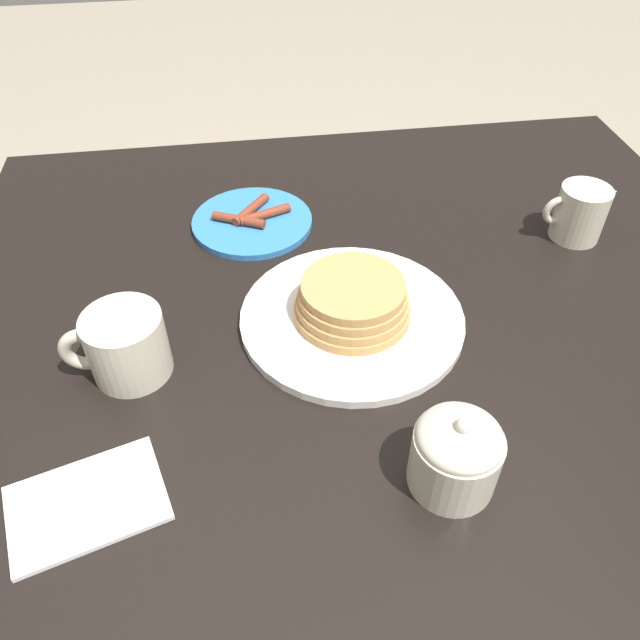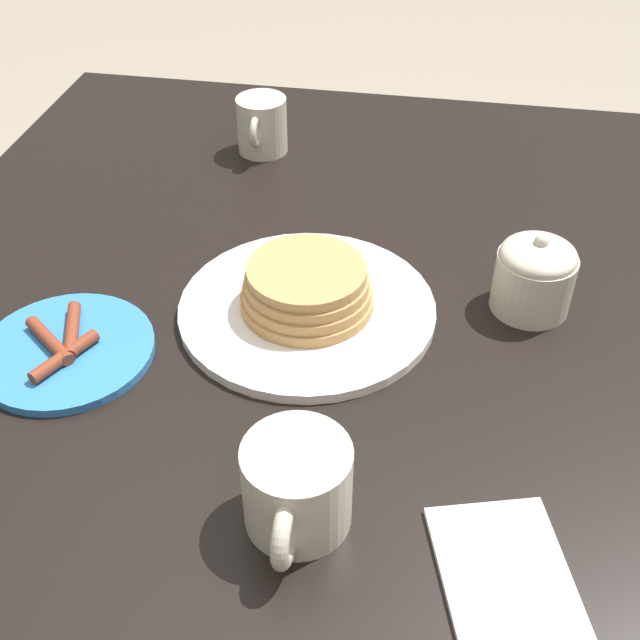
% 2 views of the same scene
% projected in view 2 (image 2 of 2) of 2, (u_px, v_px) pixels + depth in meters
% --- Properties ---
extents(ground_plane, '(8.00, 8.00, 0.00)m').
position_uv_depth(ground_plane, '(321.00, 626.00, 1.39)').
color(ground_plane, gray).
extents(dining_table, '(1.13, 1.05, 0.73)m').
position_uv_depth(dining_table, '(321.00, 371.00, 1.00)').
color(dining_table, black).
rests_on(dining_table, ground_plane).
extents(pancake_plate, '(0.29, 0.29, 0.06)m').
position_uv_depth(pancake_plate, '(307.00, 298.00, 0.89)').
color(pancake_plate, white).
rests_on(pancake_plate, dining_table).
extents(side_plate_bacon, '(0.19, 0.19, 0.02)m').
position_uv_depth(side_plate_bacon, '(66.00, 350.00, 0.85)').
color(side_plate_bacon, '#337AC6').
rests_on(side_plate_bacon, dining_table).
extents(coffee_mug, '(0.12, 0.09, 0.08)m').
position_uv_depth(coffee_mug, '(296.00, 488.00, 0.66)').
color(coffee_mug, beige).
rests_on(coffee_mug, dining_table).
extents(creamer_pitcher, '(0.11, 0.07, 0.09)m').
position_uv_depth(creamer_pitcher, '(262.00, 123.00, 1.17)').
color(creamer_pitcher, beige).
rests_on(creamer_pitcher, dining_table).
extents(sugar_bowl, '(0.09, 0.09, 0.10)m').
position_uv_depth(sugar_bowl, '(535.00, 274.00, 0.88)').
color(sugar_bowl, beige).
rests_on(sugar_bowl, dining_table).
extents(napkin, '(0.17, 0.14, 0.01)m').
position_uv_depth(napkin, '(507.00, 580.00, 0.64)').
color(napkin, white).
rests_on(napkin, dining_table).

